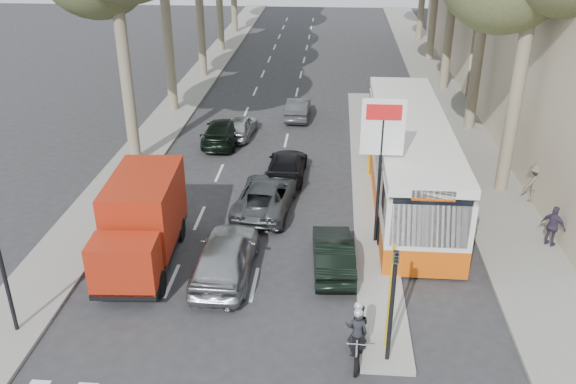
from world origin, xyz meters
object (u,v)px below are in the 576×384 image
Objects in this scene: dark_hatchback at (333,253)px; red_truck at (142,221)px; motorcycle at (357,331)px; city_bus at (409,156)px; silver_hatchback at (225,256)px.

dark_hatchback is 6.69m from red_truck.
motorcycle is at bearing 95.50° from dark_hatchback.
city_bus reaches higher than red_truck.
city_bus is at bearing -133.69° from silver_hatchback.
silver_hatchback is 5.63m from motorcycle.
city_bus is (3.10, 6.07, 1.20)m from dark_hatchback.
red_truck is 0.44× the size of city_bus.
silver_hatchback is 1.21× the size of dark_hatchback.
red_truck is 8.57m from motorcycle.
city_bus is at bearing 79.70° from motorcycle.
city_bus reaches higher than motorcycle.
dark_hatchback is (3.62, 0.70, -0.16)m from silver_hatchback.
dark_hatchback is at bearing -167.93° from silver_hatchback.
silver_hatchback is at bearing 142.96° from motorcycle.
red_truck is (-6.62, 0.05, 0.96)m from dark_hatchback.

